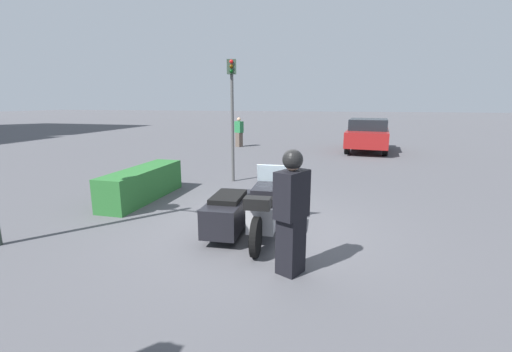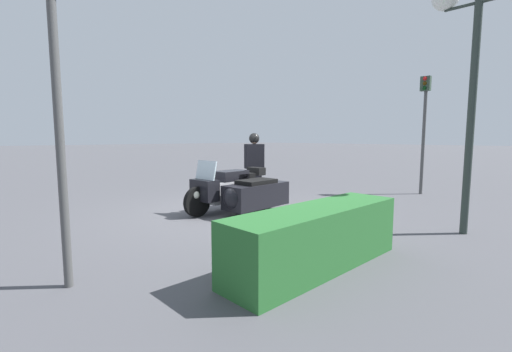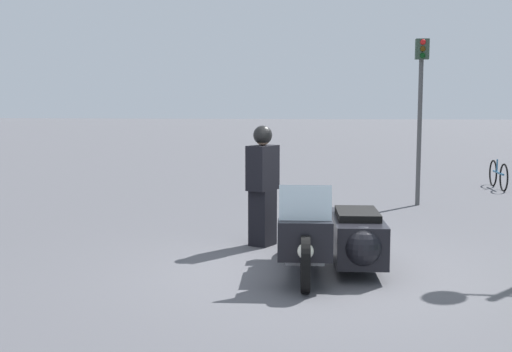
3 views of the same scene
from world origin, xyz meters
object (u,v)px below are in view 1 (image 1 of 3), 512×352
Objects in this scene: hedge_bush_curbside at (143,184)px; pedestrian_bystander at (239,132)px; parked_car_background at (368,134)px; traffic_light_near at (232,103)px; police_motorcycle at (248,207)px; officer_rider at (292,210)px.

pedestrian_bystander reaches higher than hedge_bush_curbside.
pedestrian_bystander is (0.04, 6.50, -0.04)m from parked_car_background.
traffic_light_near is 8.26m from pedestrian_bystander.
hedge_bush_curbside is 11.71m from parked_car_background.
hedge_bush_curbside is 0.77× the size of traffic_light_near.
hedge_bush_curbside is 0.62× the size of parked_car_background.
officer_rider reaches higher than police_motorcycle.
parked_car_background is at bearing 134.98° from traffic_light_near.
police_motorcycle is 0.94× the size of hedge_bush_curbside.
officer_rider is 13.80m from pedestrian_bystander.
officer_rider is at bearing 9.94° from traffic_light_near.
parked_car_background reaches higher than hedge_bush_curbside.
parked_car_background is (7.77, -4.27, -1.48)m from traffic_light_near.
police_motorcycle is 12.21m from pedestrian_bystander.
traffic_light_near reaches higher than hedge_bush_curbside.
traffic_light_near is at bearing -133.54° from pedestrian_bystander.
police_motorcycle is 3.38m from hedge_bush_curbside.
officer_rider is at bearing -129.29° from pedestrian_bystander.
police_motorcycle is 1.74m from officer_rider.
pedestrian_bystander is (12.96, 4.75, -0.15)m from officer_rider.
traffic_light_near is (2.39, -1.54, 1.91)m from hedge_bush_curbside.
traffic_light_near is at bearing 18.47° from police_motorcycle.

